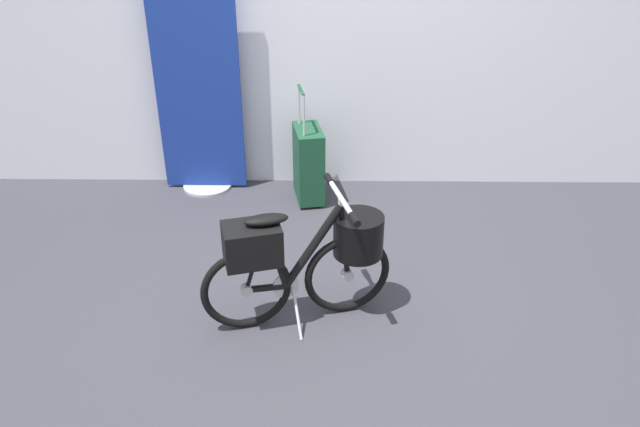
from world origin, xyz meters
TOP-DOWN VIEW (x-y plane):
  - ground_plane at (0.00, 0.00)m, footprint 6.13×6.13m
  - floor_banner_stand at (-0.95, 1.76)m, footprint 0.60×0.36m
  - folding_bike_foreground at (-0.14, 0.20)m, footprint 0.98×0.52m
  - rolling_suitcase at (-0.17, 1.58)m, footprint 0.24×0.39m

SIDE VIEW (x-z plane):
  - ground_plane at x=0.00m, z-range 0.00..0.00m
  - rolling_suitcase at x=-0.17m, z-range -0.13..0.70m
  - folding_bike_foreground at x=-0.14m, z-range 0.03..0.75m
  - floor_banner_stand at x=-0.95m, z-range -0.09..1.56m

